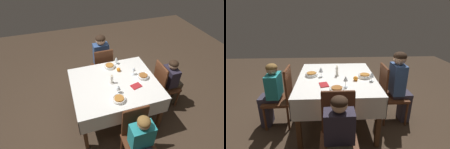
% 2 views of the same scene
% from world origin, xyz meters
% --- Properties ---
extents(ground_plane, '(8.00, 8.00, 0.00)m').
position_xyz_m(ground_plane, '(0.00, 0.00, 0.00)').
color(ground_plane, '#3D2D21').
extents(dining_table, '(1.37, 1.15, 0.77)m').
position_xyz_m(dining_table, '(0.00, 0.00, 0.68)').
color(dining_table, white).
rests_on(dining_table, ground_plane).
extents(chair_south, '(0.40, 0.40, 0.94)m').
position_xyz_m(chair_south, '(-0.02, -0.83, 0.50)').
color(chair_south, '#562D19').
rests_on(chair_south, ground_plane).
extents(chair_north, '(0.40, 0.40, 0.94)m').
position_xyz_m(chair_north, '(-0.05, 0.83, 0.50)').
color(chair_north, '#562D19').
rests_on(chair_north, ground_plane).
extents(chair_west, '(0.40, 0.40, 0.94)m').
position_xyz_m(chair_west, '(-0.94, 0.02, 0.50)').
color(chair_west, '#562D19').
rests_on(chair_west, ground_plane).
extents(person_adult_denim, '(0.30, 0.34, 1.15)m').
position_xyz_m(person_adult_denim, '(-0.02, -0.98, 0.65)').
color(person_adult_denim, '#383342').
rests_on(person_adult_denim, ground_plane).
extents(person_child_teal, '(0.30, 0.33, 1.00)m').
position_xyz_m(person_child_teal, '(-0.05, 0.99, 0.55)').
color(person_child_teal, '#383342').
rests_on(person_child_teal, ground_plane).
extents(person_child_dark, '(0.33, 0.30, 0.98)m').
position_xyz_m(person_child_dark, '(-1.10, 0.02, 0.54)').
color(person_child_dark, '#4C4233').
rests_on(person_child_dark, ground_plane).
extents(bowl_south, '(0.19, 0.19, 0.06)m').
position_xyz_m(bowl_south, '(-0.05, -0.42, 0.79)').
color(bowl_south, white).
rests_on(bowl_south, dining_table).
extents(wine_glass_south, '(0.07, 0.07, 0.14)m').
position_xyz_m(wine_glass_south, '(-0.19, -0.49, 0.86)').
color(wine_glass_south, white).
rests_on(wine_glass_south, dining_table).
extents(bowl_north, '(0.19, 0.19, 0.06)m').
position_xyz_m(bowl_north, '(0.06, 0.38, 0.79)').
color(bowl_north, white).
rests_on(bowl_north, dining_table).
extents(wine_glass_north, '(0.07, 0.07, 0.15)m').
position_xyz_m(wine_glass_north, '(0.02, 0.23, 0.87)').
color(wine_glass_north, white).
rests_on(wine_glass_north, dining_table).
extents(bowl_west, '(0.19, 0.19, 0.06)m').
position_xyz_m(bowl_west, '(-0.49, 0.02, 0.79)').
color(bowl_west, white).
rests_on(bowl_west, dining_table).
extents(wine_glass_west, '(0.07, 0.07, 0.15)m').
position_xyz_m(wine_glass_west, '(-0.37, -0.10, 0.87)').
color(wine_glass_west, white).
rests_on(wine_glass_west, dining_table).
extents(candle_centerpiece, '(0.07, 0.07, 0.17)m').
position_xyz_m(candle_centerpiece, '(0.04, -0.01, 0.83)').
color(candle_centerpiece, beige).
rests_on(candle_centerpiece, dining_table).
extents(orange_fruit, '(0.07, 0.07, 0.07)m').
position_xyz_m(orange_fruit, '(-0.16, -0.27, 0.80)').
color(orange_fruit, orange).
rests_on(orange_fruit, dining_table).
extents(napkin_red_folded, '(0.18, 0.15, 0.01)m').
position_xyz_m(napkin_red_folded, '(-0.29, 0.18, 0.77)').
color(napkin_red_folded, '#AD2328').
rests_on(napkin_red_folded, dining_table).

